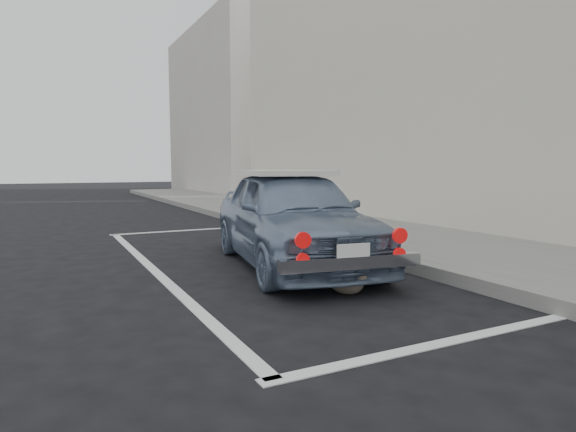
# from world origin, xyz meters

# --- Properties ---
(ground) EXTENTS (80.00, 80.00, 0.00)m
(ground) POSITION_xyz_m (0.00, 0.00, 0.00)
(ground) COLOR black
(ground) RESTS_ON ground
(sidewalk) EXTENTS (2.80, 40.00, 0.15)m
(sidewalk) POSITION_xyz_m (3.20, 2.00, 0.07)
(sidewalk) COLOR slate
(sidewalk) RESTS_ON ground
(shop_building) EXTENTS (3.50, 18.00, 7.00)m
(shop_building) POSITION_xyz_m (6.33, 4.00, 3.49)
(shop_building) COLOR beige
(shop_building) RESTS_ON ground
(building_far) EXTENTS (3.50, 10.00, 8.00)m
(building_far) POSITION_xyz_m (6.35, 20.00, 4.00)
(building_far) COLOR #AEA79E
(building_far) RESTS_ON ground
(pline_rear) EXTENTS (3.00, 0.12, 0.01)m
(pline_rear) POSITION_xyz_m (0.50, -0.50, 0.00)
(pline_rear) COLOR silver
(pline_rear) RESTS_ON ground
(pline_front) EXTENTS (3.00, 0.12, 0.01)m
(pline_front) POSITION_xyz_m (0.50, 6.50, 0.00)
(pline_front) COLOR silver
(pline_front) RESTS_ON ground
(pline_side) EXTENTS (0.12, 7.00, 0.01)m
(pline_side) POSITION_xyz_m (-0.90, 3.00, 0.00)
(pline_side) COLOR silver
(pline_side) RESTS_ON ground
(retro_coupe) EXTENTS (2.10, 3.93, 1.27)m
(retro_coupe) POSITION_xyz_m (0.78, 2.49, 0.64)
(retro_coupe) COLOR slate
(retro_coupe) RESTS_ON ground
(cat) EXTENTS (0.38, 0.52, 0.30)m
(cat) POSITION_xyz_m (0.61, 0.95, 0.14)
(cat) COLOR #6C5C52
(cat) RESTS_ON ground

